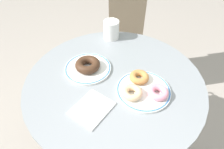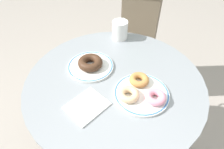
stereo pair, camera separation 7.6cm
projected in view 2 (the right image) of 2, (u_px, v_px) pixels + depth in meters
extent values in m
cylinder|color=gray|center=(115.00, 81.00, 0.79)|extent=(0.73, 0.73, 0.02)
cylinder|color=gray|center=(114.00, 126.00, 1.04)|extent=(0.06, 0.06, 0.68)
cylinder|color=white|center=(91.00, 66.00, 0.83)|extent=(0.20, 0.20, 0.01)
torus|color=#3D75BC|center=(91.00, 66.00, 0.83)|extent=(0.20, 0.20, 0.01)
cylinder|color=white|center=(141.00, 94.00, 0.72)|extent=(0.21, 0.21, 0.01)
torus|color=#3D75BC|center=(142.00, 93.00, 0.72)|extent=(0.21, 0.21, 0.01)
torus|color=#422819|center=(90.00, 63.00, 0.82)|extent=(0.13, 0.13, 0.04)
torus|color=pink|center=(155.00, 97.00, 0.69)|extent=(0.09, 0.09, 0.03)
torus|color=#BC7F42|center=(139.00, 80.00, 0.75)|extent=(0.11, 0.11, 0.03)
torus|color=#E0B789|center=(129.00, 95.00, 0.69)|extent=(0.09, 0.09, 0.03)
cube|color=white|center=(87.00, 106.00, 0.68)|extent=(0.14, 0.16, 0.01)
cylinder|color=white|center=(120.00, 30.00, 0.97)|extent=(0.08, 0.08, 0.09)
torus|color=white|center=(122.00, 25.00, 1.00)|extent=(0.03, 0.07, 0.07)
cube|color=brown|center=(140.00, 41.00, 1.45)|extent=(0.30, 0.38, 0.92)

